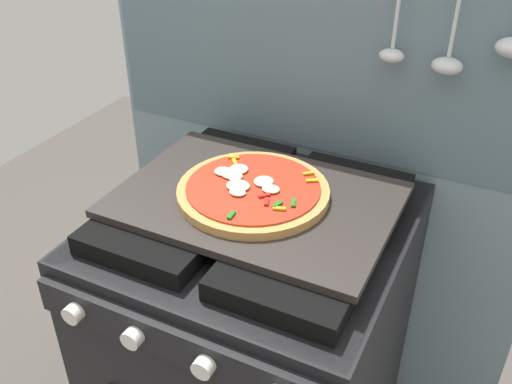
% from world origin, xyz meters
% --- Properties ---
extents(kitchen_backsplash, '(1.10, 0.09, 1.55)m').
position_xyz_m(kitchen_backsplash, '(0.00, 0.33, 0.79)').
color(kitchen_backsplash, '#7A939E').
rests_on(kitchen_backsplash, ground_plane).
extents(stove, '(0.60, 0.64, 0.90)m').
position_xyz_m(stove, '(-0.00, -0.00, 0.45)').
color(stove, black).
rests_on(stove, ground_plane).
extents(baking_tray, '(0.54, 0.38, 0.02)m').
position_xyz_m(baking_tray, '(0.00, 0.00, 0.91)').
color(baking_tray, '#2D2826').
rests_on(baking_tray, stove).
extents(pizza_left, '(0.30, 0.30, 0.03)m').
position_xyz_m(pizza_left, '(-0.01, 0.00, 0.93)').
color(pizza_left, '#C18947').
rests_on(pizza_left, baking_tray).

